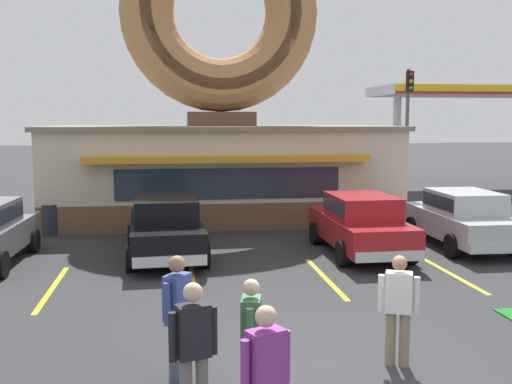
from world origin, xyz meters
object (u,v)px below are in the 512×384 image
object	(u,v)px
car_red	(360,222)
pedestrian_beanie_man	(193,347)
pedestrian_hooded_kid	(251,335)
car_silver	(462,216)
pedestrian_leather_jacket_man	(266,377)
pedestrian_clipboard_woman	(178,311)
pedestrian_blue_sweater_man	(398,305)
car_black	(165,225)
trash_bin	(51,219)
traffic_light_pole	(408,117)

from	to	relation	value
car_red	pedestrian_beanie_man	size ratio (longest dim) A/B	2.63
pedestrian_hooded_kid	car_silver	bearing A→B (deg)	49.84
car_red	pedestrian_leather_jacket_man	distance (m)	10.27
pedestrian_clipboard_woman	car_silver	bearing A→B (deg)	43.57
pedestrian_blue_sweater_man	pedestrian_clipboard_woman	distance (m)	3.18
pedestrian_blue_sweater_man	pedestrian_beanie_man	bearing A→B (deg)	-155.91
car_red	car_black	size ratio (longest dim) A/B	0.99
pedestrian_blue_sweater_man	pedestrian_leather_jacket_man	distance (m)	3.22
pedestrian_hooded_kid	trash_bin	distance (m)	12.81
car_silver	pedestrian_hooded_kid	world-z (taller)	pedestrian_hooded_kid
pedestrian_clipboard_woman	traffic_light_pole	world-z (taller)	traffic_light_pole
car_red	trash_bin	distance (m)	9.57
pedestrian_beanie_man	pedestrian_hooded_kid	bearing A→B (deg)	34.62
pedestrian_hooded_kid	pedestrian_leather_jacket_man	world-z (taller)	pedestrian_leather_jacket_man
car_red	traffic_light_pole	distance (m)	12.00
pedestrian_clipboard_woman	pedestrian_beanie_man	xyz separation A→B (m)	(0.17, -1.32, -0.01)
car_red	car_black	bearing A→B (deg)	177.36
pedestrian_leather_jacket_man	pedestrian_clipboard_woman	bearing A→B (deg)	111.58
car_black	traffic_light_pole	distance (m)	14.92
pedestrian_hooded_kid	traffic_light_pole	size ratio (longest dim) A/B	0.28
car_black	car_silver	world-z (taller)	same
trash_bin	traffic_light_pole	distance (m)	15.92
car_silver	pedestrian_clipboard_woman	bearing A→B (deg)	-136.43
pedestrian_blue_sweater_man	trash_bin	xyz separation A→B (m)	(-6.98, 11.07, -0.41)
car_silver	pedestrian_beanie_man	size ratio (longest dim) A/B	2.65
car_red	pedestrian_beanie_man	xyz separation A→B (m)	(-4.78, -8.54, 0.10)
pedestrian_leather_jacket_man	car_red	bearing A→B (deg)	66.64
pedestrian_leather_jacket_man	pedestrian_clipboard_woman	distance (m)	2.38
trash_bin	car_silver	bearing A→B (deg)	-16.16
car_red	pedestrian_beanie_man	bearing A→B (deg)	-119.23
pedestrian_hooded_kid	car_black	bearing A→B (deg)	97.82
pedestrian_hooded_kid	traffic_light_pole	bearing A→B (deg)	62.61
car_black	traffic_light_pole	size ratio (longest dim) A/B	0.80
car_silver	trash_bin	xyz separation A→B (m)	(-11.86, 3.43, -0.37)
car_black	pedestrian_hooded_kid	size ratio (longest dim) A/B	2.88
car_red	car_black	xyz separation A→B (m)	(-5.17, 0.24, 0.00)
car_black	car_silver	xyz separation A→B (m)	(8.29, 0.21, 0.00)
pedestrian_hooded_kid	pedestrian_leather_jacket_man	bearing A→B (deg)	-91.53
car_black	car_silver	distance (m)	8.29
pedestrian_blue_sweater_man	car_silver	bearing A→B (deg)	57.42
pedestrian_blue_sweater_man	pedestrian_beanie_man	size ratio (longest dim) A/B	0.95
pedestrian_blue_sweater_man	pedestrian_clipboard_woman	xyz separation A→B (m)	(-3.18, -0.03, 0.07)
car_red	pedestrian_clipboard_woman	distance (m)	8.76
car_red	pedestrian_hooded_kid	bearing A→B (deg)	-116.69
pedestrian_blue_sweater_man	pedestrian_hooded_kid	world-z (taller)	pedestrian_blue_sweater_man
trash_bin	traffic_light_pole	size ratio (longest dim) A/B	0.17
car_black	pedestrian_leather_jacket_man	xyz separation A→B (m)	(1.10, -9.67, 0.08)
pedestrian_leather_jacket_man	pedestrian_clipboard_woman	xyz separation A→B (m)	(-0.87, 2.21, 0.03)
pedestrian_blue_sweater_man	pedestrian_leather_jacket_man	bearing A→B (deg)	-135.86
car_silver	pedestrian_blue_sweater_man	world-z (taller)	pedestrian_blue_sweater_man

